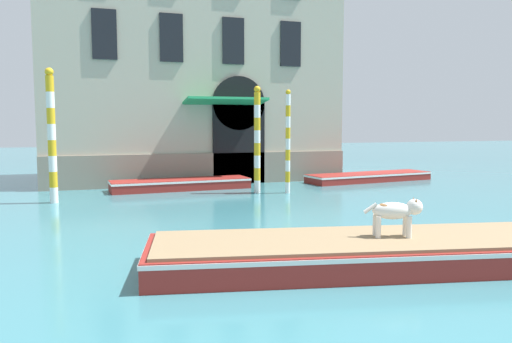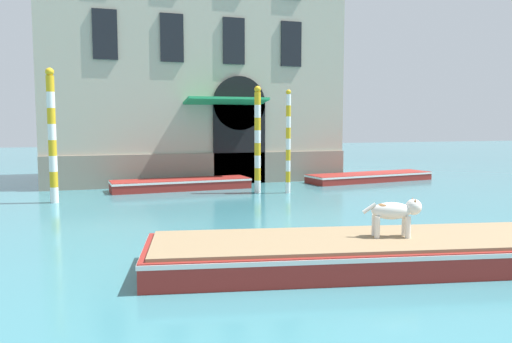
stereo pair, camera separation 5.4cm
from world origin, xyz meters
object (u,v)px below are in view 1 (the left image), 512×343
Objects in this scene: mooring_pole_0 at (52,135)px; mooring_pole_2 at (288,141)px; boat_foreground at (373,251)px; mooring_pole_1 at (257,139)px; boat_moored_near_palazzo at (181,184)px; boat_moored_far at (369,177)px; dog_on_deck at (397,211)px.

mooring_pole_0 is 8.50m from mooring_pole_2.
mooring_pole_1 is (1.06, 10.24, 1.79)m from boat_foreground.
mooring_pole_0 is 1.14× the size of mooring_pole_2.
boat_foreground is 1.54× the size of boat_moored_near_palazzo.
mooring_pole_2 is at bearing -161.33° from boat_moored_far.
dog_on_deck is 0.24× the size of mooring_pole_0.
mooring_pole_1 is 1.19m from mooring_pole_2.
boat_foreground is 10.19m from mooring_pole_2.
mooring_pole_0 reaches higher than boat_moored_near_palazzo.
mooring_pole_1 is (7.39, 0.22, -0.21)m from mooring_pole_0.
boat_moored_near_palazzo is 5.55m from mooring_pole_0.
boat_moored_near_palazzo is at bearing 148.70° from mooring_pole_2.
mooring_pole_1 reaches higher than boat_moored_far.
mooring_pole_1 is (-6.22, -2.07, 1.89)m from boat_moored_far.
mooring_pole_1 reaches higher than boat_foreground.
mooring_pole_1 is at bearing 1.71° from mooring_pole_0.
mooring_pole_0 is (-4.70, -2.09, 2.08)m from boat_moored_near_palazzo.
dog_on_deck reaches higher than boat_moored_far.
dog_on_deck reaches higher than boat_foreground.
boat_moored_far is at bearing 70.38° from boat_foreground.
boat_moored_near_palazzo is at bearing 173.89° from boat_moored_far.
mooring_pole_0 reaches higher than dog_on_deck.
mooring_pole_2 is at bearing -34.70° from boat_moored_near_palazzo.
mooring_pole_1 is at bearing -169.02° from boat_moored_far.
boat_foreground is 0.88m from dog_on_deck.
boat_foreground is 12.02m from mooring_pole_0.
mooring_pole_2 reaches higher than boat_moored_near_palazzo.
boat_foreground is 1.93× the size of mooring_pole_0.
boat_foreground is at bearing -95.90° from mooring_pole_1.
mooring_pole_1 is 1.04× the size of mooring_pole_2.
boat_moored_near_palazzo is at bearing 108.63° from boat_foreground.
boat_moored_far is at bearing -2.10° from boat_moored_near_palazzo.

